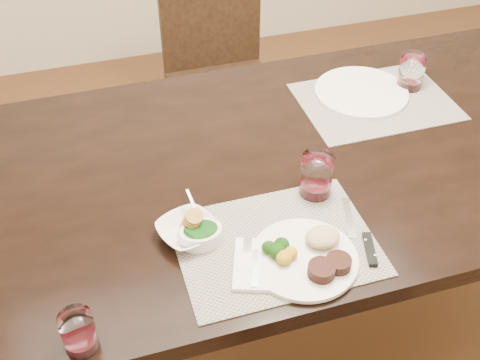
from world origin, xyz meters
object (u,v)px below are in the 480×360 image
object	(u,v)px
far_plate	(361,92)
wine_glass_near	(316,177)
dinner_plate	(309,256)
chair_far	(218,65)
steak_knife	(365,241)
cracker_bowl	(188,230)

from	to	relation	value
far_plate	wine_glass_near	bearing A→B (deg)	-129.46
dinner_plate	far_plate	distance (m)	0.72
far_plate	dinner_plate	bearing A→B (deg)	-125.06
chair_far	far_plate	world-z (taller)	chair_far
steak_knife	cracker_bowl	xyz separation A→B (m)	(-0.39, 0.14, 0.01)
chair_far	cracker_bowl	size ratio (longest dim) A/B	5.20
wine_glass_near	far_plate	bearing A→B (deg)	50.54
steak_knife	dinner_plate	bearing A→B (deg)	-159.23
dinner_plate	wine_glass_near	size ratio (longest dim) A/B	2.19
chair_far	steak_knife	size ratio (longest dim) A/B	3.85
cracker_bowl	wine_glass_near	world-z (taller)	wine_glass_near
steak_knife	cracker_bowl	bearing A→B (deg)	176.19
steak_knife	wine_glass_near	distance (m)	0.21
chair_far	dinner_plate	distance (m)	1.33
dinner_plate	cracker_bowl	xyz separation A→B (m)	(-0.25, 0.16, 0.00)
cracker_bowl	far_plate	distance (m)	0.79
wine_glass_near	far_plate	size ratio (longest dim) A/B	0.39
cracker_bowl	far_plate	size ratio (longest dim) A/B	0.59
chair_far	wine_glass_near	bearing A→B (deg)	-91.98
cracker_bowl	wine_glass_near	bearing A→B (deg)	8.91
steak_knife	wine_glass_near	size ratio (longest dim) A/B	2.06
dinner_plate	steak_knife	bearing A→B (deg)	-18.04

